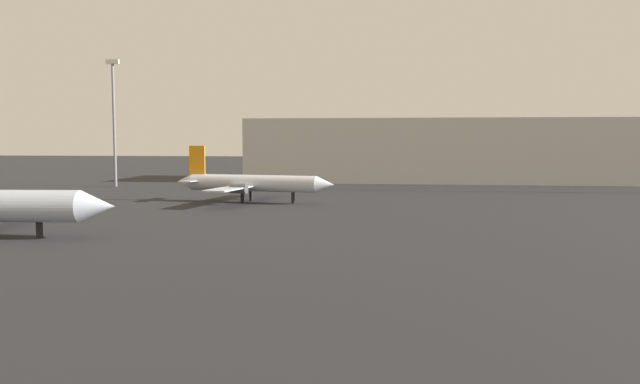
% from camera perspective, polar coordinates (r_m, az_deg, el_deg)
% --- Properties ---
extents(airplane_distant, '(23.18, 20.81, 7.72)m').
position_cam_1_polar(airplane_distant, '(85.57, -6.36, 0.81)').
color(airplane_distant, silver).
rests_on(airplane_distant, ground_plane).
extents(light_mast_left, '(2.40, 0.50, 22.95)m').
position_cam_1_polar(light_mast_left, '(119.46, -18.35, 6.59)').
color(light_mast_left, slate).
rests_on(light_mast_left, ground_plane).
extents(terminal_building, '(95.62, 22.51, 12.72)m').
position_cam_1_polar(terminal_building, '(132.60, 14.68, 3.71)').
color(terminal_building, '#B7B7B2').
rests_on(terminal_building, ground_plane).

